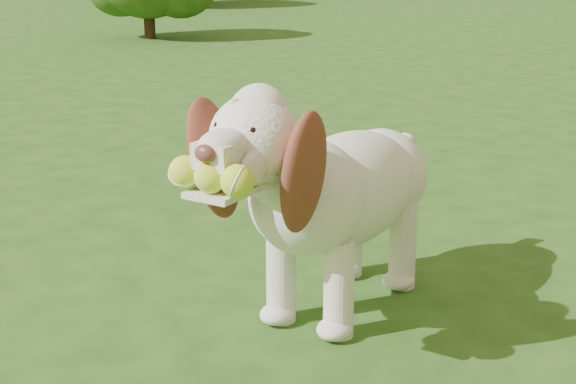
% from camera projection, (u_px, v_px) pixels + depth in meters
% --- Properties ---
extents(ground, '(80.00, 80.00, 0.00)m').
position_uv_depth(ground, '(476.00, 341.00, 2.84)').
color(ground, '#1F4614').
rests_on(ground, ground).
extents(dog, '(0.53, 1.33, 0.86)m').
position_uv_depth(dog, '(331.00, 186.00, 2.91)').
color(dog, silver).
rests_on(dog, ground).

